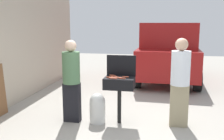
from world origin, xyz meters
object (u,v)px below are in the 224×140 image
at_px(person_left, 71,78).
at_px(bbq_grill, 119,85).
at_px(propane_tank, 97,107).
at_px(person_right, 180,79).
at_px(hot_dog_5, 125,77).
at_px(hot_dog_6, 112,78).
at_px(hot_dog_0, 114,78).
at_px(parked_minivan, 168,51).
at_px(hot_dog_2, 119,78).
at_px(hot_dog_4, 114,77).
at_px(hot_dog_1, 122,78).
at_px(hot_dog_7, 110,77).
at_px(hot_dog_3, 113,75).

bearing_deg(person_left, bbq_grill, 3.15).
relative_size(propane_tank, person_right, 0.36).
relative_size(hot_dog_5, hot_dog_6, 1.00).
distance_m(hot_dog_0, hot_dog_5, 0.28).
distance_m(bbq_grill, parked_minivan, 4.58).
xyz_separation_m(hot_dog_2, hot_dog_4, (-0.10, 0.07, 0.00)).
bearing_deg(hot_dog_2, propane_tank, 179.93).
xyz_separation_m(bbq_grill, person_right, (1.18, 0.06, 0.14)).
bearing_deg(hot_dog_1, bbq_grill, 120.14).
distance_m(hot_dog_2, parked_minivan, 4.65).
bearing_deg(hot_dog_2, parked_minivan, 77.19).
xyz_separation_m(hot_dog_1, hot_dog_6, (-0.20, -0.01, 0.00)).
distance_m(bbq_grill, hot_dog_1, 0.21).
xyz_separation_m(hot_dog_4, person_left, (-0.87, -0.09, -0.04)).
height_order(hot_dog_2, hot_dog_7, same).
bearing_deg(bbq_grill, person_left, -174.45).
height_order(hot_dog_6, parked_minivan, parked_minivan).
bearing_deg(person_right, hot_dog_6, 25.11).
bearing_deg(parked_minivan, bbq_grill, 78.74).
distance_m(hot_dog_3, person_left, 0.84).
height_order(hot_dog_5, person_left, person_left).
height_order(hot_dog_1, propane_tank, hot_dog_1).
xyz_separation_m(hot_dog_3, hot_dog_7, (-0.03, -0.18, 0.00)).
distance_m(hot_dog_4, hot_dog_6, 0.13).
distance_m(hot_dog_2, hot_dog_5, 0.16).
bearing_deg(person_left, hot_dog_6, -5.11).
bearing_deg(hot_dog_5, hot_dog_7, -163.87).
bearing_deg(parked_minivan, hot_dog_2, 78.88).
relative_size(hot_dog_4, person_right, 0.07).
height_order(hot_dog_4, hot_dog_7, same).
xyz_separation_m(bbq_grill, hot_dog_3, (-0.16, 0.11, 0.16)).
xyz_separation_m(hot_dog_1, hot_dog_4, (-0.18, 0.12, 0.00)).
xyz_separation_m(bbq_grill, hot_dog_1, (0.07, -0.12, 0.16)).
height_order(hot_dog_0, hot_dog_3, same).
bearing_deg(parked_minivan, hot_dog_3, 76.41).
xyz_separation_m(hot_dog_5, hot_dog_6, (-0.24, -0.16, 0.00)).
bearing_deg(bbq_grill, propane_tank, -170.34).
bearing_deg(hot_dog_3, hot_dog_1, -45.40).
bearing_deg(hot_dog_3, person_left, -165.63).
height_order(hot_dog_5, parked_minivan, parked_minivan).
height_order(hot_dog_6, person_left, person_left).
relative_size(hot_dog_2, hot_dog_7, 1.00).
distance_m(bbq_grill, person_left, 0.98).
bearing_deg(hot_dog_4, hot_dog_1, -33.86).
bearing_deg(hot_dog_2, bbq_grill, 85.91).
distance_m(bbq_grill, hot_dog_3, 0.25).
distance_m(bbq_grill, hot_dog_7, 0.25).
bearing_deg(hot_dog_4, hot_dog_5, 7.65).
distance_m(hot_dog_7, person_left, 0.79).
relative_size(hot_dog_0, hot_dog_3, 1.00).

